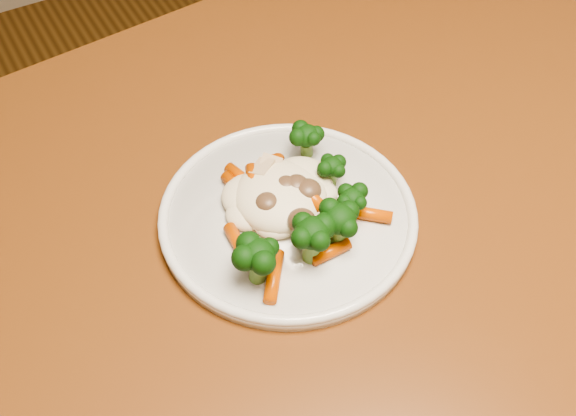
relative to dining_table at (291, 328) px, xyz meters
name	(u,v)px	position (x,y,z in m)	size (l,w,h in m)	color
dining_table	(291,328)	(0.00, 0.00, 0.00)	(1.33, 0.96, 0.75)	brown
plate	(288,218)	(0.03, 0.05, 0.10)	(0.24, 0.24, 0.01)	white
meal	(295,205)	(0.03, 0.05, 0.12)	(0.17, 0.16, 0.05)	#FFF1CB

